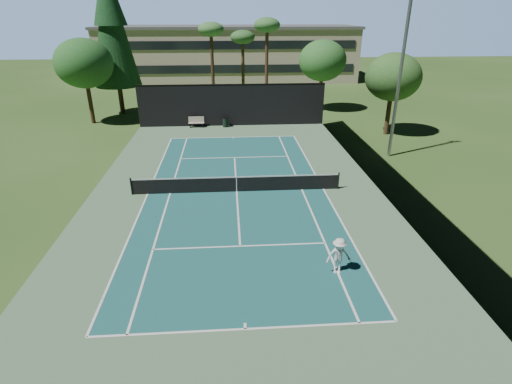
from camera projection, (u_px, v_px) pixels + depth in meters
ground at (237, 192)px, 24.89m from camera, size 160.00×160.00×0.00m
apron_slab at (237, 192)px, 24.88m from camera, size 18.00×32.00×0.01m
court_surface at (237, 192)px, 24.88m from camera, size 10.97×23.77×0.01m
court_lines at (237, 191)px, 24.88m from camera, size 11.07×23.87×0.01m
tennis_net at (237, 184)px, 24.66m from camera, size 12.90×0.10×1.10m
fence at (236, 161)px, 24.12m from camera, size 18.04×32.05×4.03m
player at (339, 256)px, 16.84m from camera, size 1.10×0.66×1.66m
tennis_ball_a at (102, 299)px, 15.55m from camera, size 0.06×0.06×0.06m
tennis_ball_b at (197, 186)px, 25.65m from camera, size 0.07×0.07×0.07m
tennis_ball_c at (251, 178)px, 26.83m from camera, size 0.08×0.08×0.08m
tennis_ball_d at (153, 179)px, 26.73m from camera, size 0.07×0.07×0.07m
park_bench at (196, 122)px, 38.66m from camera, size 1.50×0.45×1.02m
trash_bin at (225, 122)px, 38.75m from camera, size 0.56×0.56×0.95m
pine_tree at (110, 20)px, 40.20m from camera, size 4.80×4.80×15.00m
palm_a at (211, 33)px, 43.21m from camera, size 2.80×2.80×9.32m
palm_b at (243, 40)px, 45.60m from camera, size 2.80×2.80×8.42m
palm_c at (267, 29)px, 42.52m from camera, size 2.80×2.80×9.77m
decid_tree_a at (323, 61)px, 43.30m from camera, size 5.12×5.12×7.62m
decid_tree_b at (393, 77)px, 34.60m from camera, size 4.80×4.80×7.14m
decid_tree_c at (84, 64)px, 37.99m from camera, size 5.44×5.44×8.09m
campus_building at (229, 53)px, 64.96m from camera, size 40.50×12.50×8.30m
light_pole at (401, 70)px, 28.45m from camera, size 0.90×0.25×12.22m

